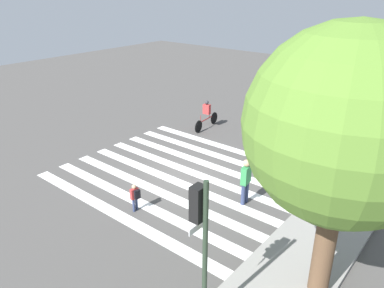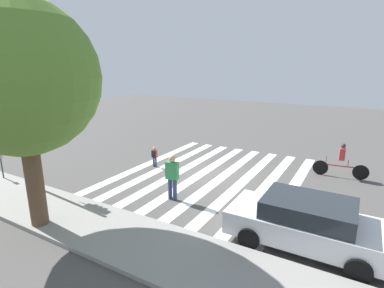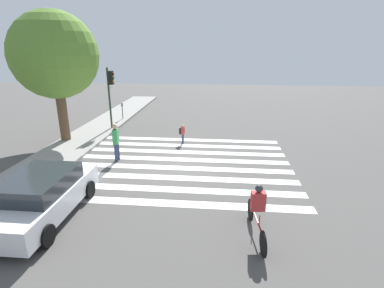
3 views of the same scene
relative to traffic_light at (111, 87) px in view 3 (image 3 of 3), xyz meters
The scene contains 10 objects.
ground_plane 8.07m from the traffic_light, 136.41° to the right, with size 60.00×60.00×0.00m, color #4C4947.
sidewalk_curb 6.21m from the traffic_light, 169.37° to the left, with size 36.00×2.50×0.14m.
crosswalk_stripes 8.07m from the traffic_light, 136.41° to the right, with size 7.94×10.00×0.01m.
traffic_light is the anchor object (origin of this frame).
parking_meter 3.05m from the traffic_light, ahead, with size 0.15×0.15×1.35m.
street_tree 3.86m from the traffic_light, 145.82° to the left, with size 4.57×4.57×7.08m.
pedestrian_adult_tall_backpack 5.97m from the traffic_light, 159.03° to the right, with size 0.53×0.30×1.82m.
pedestrian_adult_blue_shirt 5.79m from the traffic_light, 116.05° to the right, with size 0.32×0.29×1.08m.
cyclist_mid_street 13.63m from the traffic_light, 143.40° to the right, with size 2.41×0.42×1.64m.
car_parked_dark_suv 10.73m from the traffic_light, behind, with size 4.48×2.06×1.47m.
Camera 3 is at (-12.94, -1.68, 5.29)m, focal length 28.00 mm.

